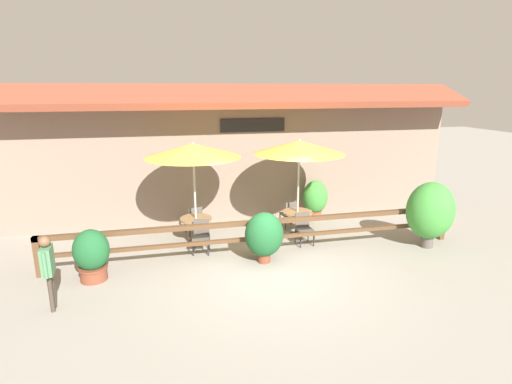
# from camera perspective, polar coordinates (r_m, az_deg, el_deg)

# --- Properties ---
(ground_plane) EXTENTS (60.00, 60.00, 0.00)m
(ground_plane) POSITION_cam_1_polar(r_m,az_deg,el_deg) (9.26, 2.54, -11.61)
(ground_plane) COLOR gray
(building_facade) EXTENTS (14.28, 1.49, 4.23)m
(building_facade) POSITION_cam_1_polar(r_m,az_deg,el_deg) (12.46, -2.40, 5.71)
(building_facade) COLOR gray
(building_facade) RESTS_ON ground
(patio_railing) EXTENTS (10.40, 0.14, 0.95)m
(patio_railing) POSITION_cam_1_polar(r_m,az_deg,el_deg) (9.93, 0.97, -5.39)
(patio_railing) COLOR brown
(patio_railing) RESTS_ON ground
(patio_umbrella_near) EXTENTS (2.48, 2.48, 2.76)m
(patio_umbrella_near) POSITION_cam_1_polar(r_m,az_deg,el_deg) (10.45, -8.98, 5.87)
(patio_umbrella_near) COLOR #B7B2A8
(patio_umbrella_near) RESTS_ON ground
(dining_table_near) EXTENTS (0.85, 0.85, 0.71)m
(dining_table_near) POSITION_cam_1_polar(r_m,az_deg,el_deg) (10.92, -8.57, -4.40)
(dining_table_near) COLOR olive
(dining_table_near) RESTS_ON ground
(chair_near_streetside) EXTENTS (0.49, 0.49, 0.84)m
(chair_near_streetside) POSITION_cam_1_polar(r_m,az_deg,el_deg) (10.33, -7.84, -6.08)
(chair_near_streetside) COLOR #514C47
(chair_near_streetside) RESTS_ON ground
(chair_near_wallside) EXTENTS (0.51, 0.51, 0.84)m
(chair_near_wallside) POSITION_cam_1_polar(r_m,az_deg,el_deg) (11.58, -8.81, -3.82)
(chair_near_wallside) COLOR #514C47
(chair_near_wallside) RESTS_ON ground
(patio_umbrella_middle) EXTENTS (2.48, 2.48, 2.76)m
(patio_umbrella_middle) POSITION_cam_1_polar(r_m,az_deg,el_deg) (10.96, 6.20, 6.37)
(patio_umbrella_middle) COLOR #B7B2A8
(patio_umbrella_middle) RESTS_ON ground
(dining_table_middle) EXTENTS (0.85, 0.85, 0.71)m
(dining_table_middle) POSITION_cam_1_polar(r_m,az_deg,el_deg) (11.40, 5.93, -3.48)
(dining_table_middle) COLOR olive
(dining_table_middle) RESTS_ON ground
(chair_middle_streetside) EXTENTS (0.44, 0.44, 0.84)m
(chair_middle_streetside) POSITION_cam_1_polar(r_m,az_deg,el_deg) (10.85, 6.85, -5.03)
(chair_middle_streetside) COLOR #514C47
(chair_middle_streetside) RESTS_ON ground
(chair_middle_wallside) EXTENTS (0.48, 0.48, 0.84)m
(chair_middle_wallside) POSITION_cam_1_polar(r_m,az_deg,el_deg) (12.01, 4.80, -3.01)
(chair_middle_wallside) COLOR #514C47
(chair_middle_wallside) RESTS_ON ground
(potted_plant_tall_tropical) EXTENTS (0.93, 0.84, 1.25)m
(potted_plant_tall_tropical) POSITION_cam_1_polar(r_m,az_deg,el_deg) (9.59, 1.18, -6.18)
(potted_plant_tall_tropical) COLOR brown
(potted_plant_tall_tropical) RESTS_ON ground
(potted_plant_corner_fern) EXTENTS (0.77, 0.69, 1.17)m
(potted_plant_corner_fern) POSITION_cam_1_polar(r_m,az_deg,el_deg) (9.44, -22.43, -8.24)
(potted_plant_corner_fern) COLOR brown
(potted_plant_corner_fern) RESTS_ON ground
(potted_plant_small_flowering) EXTENTS (1.24, 1.12, 1.76)m
(potted_plant_small_flowering) POSITION_cam_1_polar(r_m,az_deg,el_deg) (11.33, 23.63, -2.53)
(potted_plant_small_flowering) COLOR #564C47
(potted_plant_small_flowering) RESTS_ON ground
(potted_plant_entrance_palm) EXTENTS (0.80, 0.72, 1.26)m
(potted_plant_entrance_palm) POSITION_cam_1_polar(r_m,az_deg,el_deg) (12.90, 8.44, -0.92)
(potted_plant_entrance_palm) COLOR #9E4C33
(potted_plant_entrance_palm) RESTS_ON ground
(pedestrian) EXTENTS (0.21, 0.53, 1.49)m
(pedestrian) POSITION_cam_1_polar(r_m,az_deg,el_deg) (8.42, -27.63, -9.01)
(pedestrian) COLOR #42382D
(pedestrian) RESTS_ON ground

